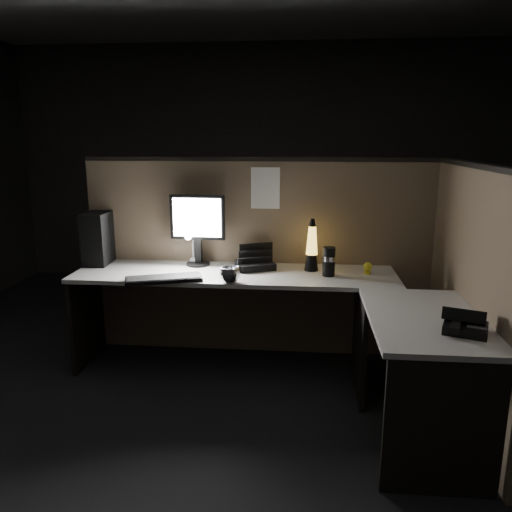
# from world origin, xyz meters

# --- Properties ---
(floor) EXTENTS (6.00, 6.00, 0.00)m
(floor) POSITION_xyz_m (0.00, 0.00, 0.00)
(floor) COLOR black
(floor) RESTS_ON ground
(room_shell) EXTENTS (6.00, 6.00, 6.00)m
(room_shell) POSITION_xyz_m (0.00, 0.00, 1.62)
(room_shell) COLOR silver
(room_shell) RESTS_ON ground
(partition_back) EXTENTS (2.66, 0.06, 1.50)m
(partition_back) POSITION_xyz_m (0.00, 0.93, 0.75)
(partition_back) COLOR brown
(partition_back) RESTS_ON ground
(partition_right) EXTENTS (0.06, 1.66, 1.50)m
(partition_right) POSITION_xyz_m (1.33, 0.10, 0.75)
(partition_right) COLOR brown
(partition_right) RESTS_ON ground
(desk) EXTENTS (2.60, 1.60, 0.73)m
(desk) POSITION_xyz_m (0.18, 0.25, 0.58)
(desk) COLOR #BBB8B1
(desk) RESTS_ON ground
(pc_tower) EXTENTS (0.18, 0.38, 0.39)m
(pc_tower) POSITION_xyz_m (-1.22, 0.81, 0.93)
(pc_tower) COLOR black
(pc_tower) RESTS_ON desk
(monitor) EXTENTS (0.41, 0.18, 0.53)m
(monitor) POSITION_xyz_m (-0.45, 0.80, 1.05)
(monitor) COLOR black
(monitor) RESTS_ON desk
(keyboard) EXTENTS (0.54, 0.33, 0.02)m
(keyboard) POSITION_xyz_m (-0.60, 0.34, 0.74)
(keyboard) COLOR black
(keyboard) RESTS_ON desk
(mouse) EXTENTS (0.08, 0.06, 0.03)m
(mouse) POSITION_xyz_m (-0.41, 0.42, 0.75)
(mouse) COLOR black
(mouse) RESTS_ON desk
(clip_lamp) EXTENTS (0.05, 0.20, 0.26)m
(clip_lamp) POSITION_xyz_m (-0.50, 0.77, 0.88)
(clip_lamp) COLOR white
(clip_lamp) RESTS_ON desk
(organizer) EXTENTS (0.32, 0.30, 0.19)m
(organizer) POSITION_xyz_m (-0.01, 0.73, 0.77)
(organizer) COLOR black
(organizer) RESTS_ON desk
(lava_lamp) EXTENTS (0.10, 0.10, 0.38)m
(lava_lamp) POSITION_xyz_m (0.40, 0.71, 0.89)
(lava_lamp) COLOR black
(lava_lamp) RESTS_ON desk
(travel_mug) EXTENTS (0.09, 0.09, 0.20)m
(travel_mug) POSITION_xyz_m (0.52, 0.57, 0.83)
(travel_mug) COLOR black
(travel_mug) RESTS_ON desk
(steel_mug) EXTENTS (0.16, 0.16, 0.11)m
(steel_mug) POSITION_xyz_m (-0.15, 0.34, 0.78)
(steel_mug) COLOR #BBBBC2
(steel_mug) RESTS_ON desk
(figurine) EXTENTS (0.06, 0.06, 0.06)m
(figurine) POSITION_xyz_m (0.79, 0.65, 0.78)
(figurine) COLOR yellow
(figurine) RESTS_ON desk
(pinned_paper) EXTENTS (0.22, 0.00, 0.31)m
(pinned_paper) POSITION_xyz_m (0.05, 0.90, 1.30)
(pinned_paper) COLOR white
(pinned_paper) RESTS_ON partition_back
(desk_phone) EXTENTS (0.25, 0.25, 0.12)m
(desk_phone) POSITION_xyz_m (1.14, -0.40, 0.78)
(desk_phone) COLOR black
(desk_phone) RESTS_ON desk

